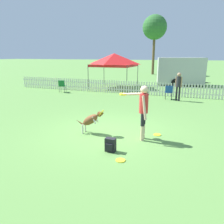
{
  "coord_description": "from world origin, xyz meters",
  "views": [
    {
      "loc": [
        2.65,
        -6.86,
        2.67
      ],
      "look_at": [
        0.15,
        -0.33,
        0.84
      ],
      "focal_mm": 35.0,
      "sensor_mm": 36.0,
      "label": 1
    }
  ],
  "objects_px": {
    "frisbee_midfield": "(121,160)",
    "leaping_dog": "(91,120)",
    "frisbee_near_handler": "(157,135)",
    "handler_person": "(143,106)",
    "spectator_standing": "(179,84)",
    "backpack_on_grass": "(110,145)",
    "folding_chair_center": "(62,85)",
    "canopy_tent_main": "(114,60)",
    "tree_left_grove": "(155,28)",
    "frisbee_near_dog": "(110,143)",
    "equipment_trailer": "(180,71)",
    "folding_chair_blue_left": "(169,91)"
  },
  "relations": [
    {
      "from": "frisbee_near_handler",
      "to": "folding_chair_blue_left",
      "type": "xyz_separation_m",
      "value": [
        -0.41,
        6.47,
        0.51
      ]
    },
    {
      "from": "frisbee_midfield",
      "to": "backpack_on_grass",
      "type": "distance_m",
      "value": 0.66
    },
    {
      "from": "frisbee_near_dog",
      "to": "spectator_standing",
      "type": "height_order",
      "value": "spectator_standing"
    },
    {
      "from": "leaping_dog",
      "to": "handler_person",
      "type": "bearing_deg",
      "value": 90.26
    },
    {
      "from": "backpack_on_grass",
      "to": "folding_chair_center",
      "type": "relative_size",
      "value": 0.44
    },
    {
      "from": "handler_person",
      "to": "frisbee_midfield",
      "type": "relative_size",
      "value": 6.9
    },
    {
      "from": "tree_left_grove",
      "to": "frisbee_near_dog",
      "type": "bearing_deg",
      "value": -82.15
    },
    {
      "from": "handler_person",
      "to": "backpack_on_grass",
      "type": "height_order",
      "value": "handler_person"
    },
    {
      "from": "frisbee_midfield",
      "to": "leaping_dog",
      "type": "bearing_deg",
      "value": 135.74
    },
    {
      "from": "handler_person",
      "to": "frisbee_near_handler",
      "type": "height_order",
      "value": "handler_person"
    },
    {
      "from": "equipment_trailer",
      "to": "canopy_tent_main",
      "type": "bearing_deg",
      "value": -155.42
    },
    {
      "from": "backpack_on_grass",
      "to": "frisbee_near_dog",
      "type": "bearing_deg",
      "value": 113.04
    },
    {
      "from": "frisbee_near_handler",
      "to": "leaping_dog",
      "type": "bearing_deg",
      "value": -163.01
    },
    {
      "from": "handler_person",
      "to": "equipment_trailer",
      "type": "bearing_deg",
      "value": -3.32
    },
    {
      "from": "leaping_dog",
      "to": "tree_left_grove",
      "type": "relative_size",
      "value": 0.13
    },
    {
      "from": "leaping_dog",
      "to": "folding_chair_center",
      "type": "relative_size",
      "value": 1.2
    },
    {
      "from": "backpack_on_grass",
      "to": "folding_chair_center",
      "type": "distance_m",
      "value": 10.84
    },
    {
      "from": "leaping_dog",
      "to": "folding_chair_blue_left",
      "type": "relative_size",
      "value": 1.23
    },
    {
      "from": "canopy_tent_main",
      "to": "folding_chair_blue_left",
      "type": "bearing_deg",
      "value": -35.75
    },
    {
      "from": "handler_person",
      "to": "frisbee_near_dog",
      "type": "height_order",
      "value": "handler_person"
    },
    {
      "from": "frisbee_near_handler",
      "to": "spectator_standing",
      "type": "height_order",
      "value": "spectator_standing"
    },
    {
      "from": "folding_chair_blue_left",
      "to": "canopy_tent_main",
      "type": "xyz_separation_m",
      "value": [
        -4.9,
        3.53,
        1.76
      ]
    },
    {
      "from": "frisbee_near_dog",
      "to": "equipment_trailer",
      "type": "xyz_separation_m",
      "value": [
        0.93,
        14.99,
        1.28
      ]
    },
    {
      "from": "frisbee_midfield",
      "to": "canopy_tent_main",
      "type": "bearing_deg",
      "value": 111.13
    },
    {
      "from": "leaping_dog",
      "to": "frisbee_midfield",
      "type": "height_order",
      "value": "leaping_dog"
    },
    {
      "from": "folding_chair_center",
      "to": "spectator_standing",
      "type": "xyz_separation_m",
      "value": [
        8.21,
        -0.14,
        0.48
      ]
    },
    {
      "from": "leaping_dog",
      "to": "canopy_tent_main",
      "type": "relative_size",
      "value": 0.33
    },
    {
      "from": "spectator_standing",
      "to": "tree_left_grove",
      "type": "xyz_separation_m",
      "value": [
        -4.93,
        18.12,
        5.25
      ]
    },
    {
      "from": "spectator_standing",
      "to": "equipment_trailer",
      "type": "distance_m",
      "value": 7.42
    },
    {
      "from": "backpack_on_grass",
      "to": "leaping_dog",
      "type": "bearing_deg",
      "value": 135.72
    },
    {
      "from": "folding_chair_center",
      "to": "equipment_trailer",
      "type": "distance_m",
      "value": 10.65
    },
    {
      "from": "canopy_tent_main",
      "to": "spectator_standing",
      "type": "relative_size",
      "value": 1.94
    },
    {
      "from": "handler_person",
      "to": "leaping_dog",
      "type": "relative_size",
      "value": 1.64
    },
    {
      "from": "frisbee_midfield",
      "to": "equipment_trailer",
      "type": "relative_size",
      "value": 0.05
    },
    {
      "from": "equipment_trailer",
      "to": "tree_left_grove",
      "type": "xyz_separation_m",
      "value": [
        -4.48,
        10.71,
        4.98
      ]
    },
    {
      "from": "folding_chair_center",
      "to": "frisbee_near_handler",
      "type": "bearing_deg",
      "value": 125.95
    },
    {
      "from": "folding_chair_blue_left",
      "to": "tree_left_grove",
      "type": "xyz_separation_m",
      "value": [
        -4.38,
        17.94,
        5.75
      ]
    },
    {
      "from": "frisbee_near_handler",
      "to": "tree_left_grove",
      "type": "distance_m",
      "value": 25.65
    },
    {
      "from": "frisbee_midfield",
      "to": "equipment_trailer",
      "type": "xyz_separation_m",
      "value": [
        0.26,
        15.94,
        1.28
      ]
    },
    {
      "from": "folding_chair_center",
      "to": "canopy_tent_main",
      "type": "relative_size",
      "value": 0.28
    },
    {
      "from": "handler_person",
      "to": "canopy_tent_main",
      "type": "relative_size",
      "value": 0.54
    },
    {
      "from": "handler_person",
      "to": "folding_chair_center",
      "type": "height_order",
      "value": "handler_person"
    },
    {
      "from": "handler_person",
      "to": "spectator_standing",
      "type": "relative_size",
      "value": 1.05
    },
    {
      "from": "frisbee_midfield",
      "to": "canopy_tent_main",
      "type": "xyz_separation_m",
      "value": [
        -4.73,
        12.24,
        2.27
      ]
    },
    {
      "from": "folding_chair_blue_left",
      "to": "equipment_trailer",
      "type": "xyz_separation_m",
      "value": [
        0.09,
        7.23,
        0.77
      ]
    },
    {
      "from": "folding_chair_center",
      "to": "equipment_trailer",
      "type": "xyz_separation_m",
      "value": [
        7.75,
        7.26,
        0.76
      ]
    },
    {
      "from": "leaping_dog",
      "to": "equipment_trailer",
      "type": "relative_size",
      "value": 0.22
    },
    {
      "from": "handler_person",
      "to": "leaping_dog",
      "type": "bearing_deg",
      "value": 90.26
    },
    {
      "from": "frisbee_near_handler",
      "to": "frisbee_midfield",
      "type": "relative_size",
      "value": 1.0
    },
    {
      "from": "handler_person",
      "to": "spectator_standing",
      "type": "height_order",
      "value": "handler_person"
    }
  ]
}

